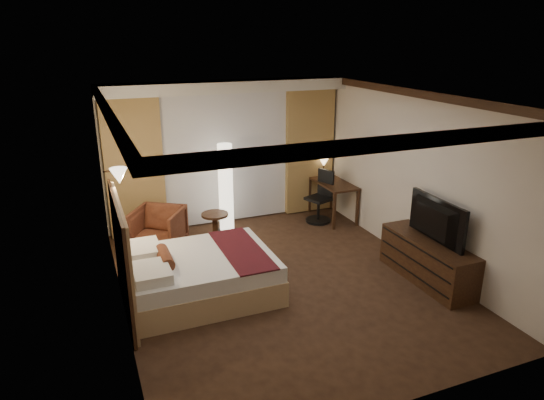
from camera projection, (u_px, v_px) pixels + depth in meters
name	position (u px, v px, depth m)	size (l,w,h in m)	color
floor	(282.00, 281.00, 7.18)	(4.50, 5.50, 0.01)	#311D13
ceiling	(284.00, 97.00, 6.30)	(4.50, 5.50, 0.01)	white
back_wall	(225.00, 153.00, 9.15)	(4.50, 0.02, 2.70)	silver
left_wall	(114.00, 217.00, 5.94)	(0.02, 5.50, 2.70)	silver
right_wall	(415.00, 178.00, 7.54)	(0.02, 5.50, 2.70)	silver
crown_molding	(283.00, 101.00, 6.32)	(4.50, 5.50, 0.12)	black
soffit	(227.00, 87.00, 8.53)	(4.50, 0.50, 0.20)	white
curtain_sheer	(227.00, 159.00, 9.11)	(2.48, 0.04, 2.45)	silver
curtain_left_drape	(134.00, 169.00, 8.46)	(1.00, 0.14, 2.45)	tan
curtain_right_drape	(309.00, 152.00, 9.67)	(1.00, 0.14, 2.45)	tan
wall_sconce	(119.00, 176.00, 6.67)	(0.24, 0.24, 0.24)	white
bed	(201.00, 275.00, 6.74)	(2.00, 1.56, 0.58)	white
headboard	(123.00, 257.00, 6.23)	(0.12, 1.86, 1.50)	tan
armchair	(158.00, 227.00, 8.12)	(0.78, 0.73, 0.81)	#4E2617
side_table	(215.00, 227.00, 8.51)	(0.47, 0.47, 0.52)	black
floor_lamp	(226.00, 188.00, 8.76)	(0.35, 0.35, 1.66)	white
desk	(333.00, 200.00, 9.53)	(0.55, 1.13, 0.75)	black
desk_lamp	(324.00, 169.00, 9.72)	(0.18, 0.18, 0.34)	#FFD899
office_chair	(319.00, 197.00, 9.32)	(0.49, 0.49, 1.02)	black
dresser	(427.00, 260.00, 7.12)	(0.50, 1.65, 0.64)	black
television	(430.00, 219.00, 6.90)	(1.16, 0.67, 0.15)	black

